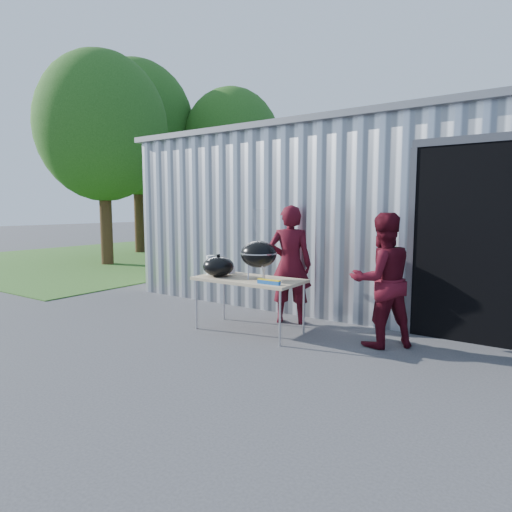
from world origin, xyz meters
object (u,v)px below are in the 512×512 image
Objects in this scene: person_cook at (290,265)px; person_bystander at (382,280)px; folding_table at (249,281)px; kettle_grill at (259,249)px.

person_cook reaches higher than person_bystander.
person_cook is (0.24, 0.72, 0.17)m from folding_table.
folding_table is at bearing 170.14° from kettle_grill.
kettle_grill reaches higher than person_bystander.
person_cook is 1.06× the size of person_bystander.
kettle_grill is 0.81m from person_cook.
kettle_grill reaches higher than folding_table.
kettle_grill is at bearing -28.59° from person_bystander.
person_bystander is at bearing 145.70° from person_cook.
person_bystander is (1.47, -0.31, -0.05)m from person_cook.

